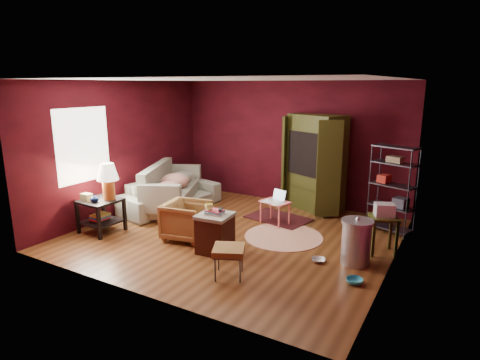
{
  "coord_description": "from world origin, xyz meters",
  "views": [
    {
      "loc": [
        3.57,
        -6.03,
        2.72
      ],
      "look_at": [
        0.0,
        0.2,
        1.0
      ],
      "focal_mm": 30.0,
      "sensor_mm": 36.0,
      "label": 1
    }
  ],
  "objects_px": {
    "sofa": "(171,190)",
    "armchair": "(187,219)",
    "laptop_desk": "(275,204)",
    "wire_shelving": "(393,186)",
    "side_table": "(104,191)",
    "tv_armoire": "(315,161)",
    "hamper": "(215,232)"
  },
  "relations": [
    {
      "from": "side_table",
      "to": "wire_shelving",
      "type": "relative_size",
      "value": 0.8
    },
    {
      "from": "sofa",
      "to": "laptop_desk",
      "type": "relative_size",
      "value": 3.36
    },
    {
      "from": "sofa",
      "to": "hamper",
      "type": "distance_m",
      "value": 2.59
    },
    {
      "from": "side_table",
      "to": "tv_armoire",
      "type": "bearing_deg",
      "value": 48.79
    },
    {
      "from": "hamper",
      "to": "wire_shelving",
      "type": "xyz_separation_m",
      "value": [
        2.35,
        2.41,
        0.56
      ]
    },
    {
      "from": "hamper",
      "to": "wire_shelving",
      "type": "height_order",
      "value": "wire_shelving"
    },
    {
      "from": "sofa",
      "to": "tv_armoire",
      "type": "xyz_separation_m",
      "value": [
        2.73,
        1.61,
        0.64
      ]
    },
    {
      "from": "side_table",
      "to": "sofa",
      "type": "bearing_deg",
      "value": 84.53
    },
    {
      "from": "sofa",
      "to": "tv_armoire",
      "type": "relative_size",
      "value": 1.09
    },
    {
      "from": "sofa",
      "to": "side_table",
      "type": "bearing_deg",
      "value": -173.48
    },
    {
      "from": "tv_armoire",
      "to": "wire_shelving",
      "type": "bearing_deg",
      "value": 4.22
    },
    {
      "from": "hamper",
      "to": "laptop_desk",
      "type": "relative_size",
      "value": 1.1
    },
    {
      "from": "armchair",
      "to": "tv_armoire",
      "type": "distance_m",
      "value": 3.23
    },
    {
      "from": "wire_shelving",
      "to": "laptop_desk",
      "type": "bearing_deg",
      "value": -142.16
    },
    {
      "from": "side_table",
      "to": "laptop_desk",
      "type": "xyz_separation_m",
      "value": [
        2.59,
        1.96,
        -0.36
      ]
    },
    {
      "from": "sofa",
      "to": "side_table",
      "type": "relative_size",
      "value": 1.74
    },
    {
      "from": "armchair",
      "to": "wire_shelving",
      "type": "distance_m",
      "value": 3.84
    },
    {
      "from": "armchair",
      "to": "side_table",
      "type": "distance_m",
      "value": 1.65
    },
    {
      "from": "laptop_desk",
      "to": "wire_shelving",
      "type": "xyz_separation_m",
      "value": [
        2.06,
        0.68,
        0.48
      ]
    },
    {
      "from": "hamper",
      "to": "armchair",
      "type": "bearing_deg",
      "value": 162.62
    },
    {
      "from": "sofa",
      "to": "armchair",
      "type": "bearing_deg",
      "value": -119.86
    },
    {
      "from": "side_table",
      "to": "armchair",
      "type": "bearing_deg",
      "value": 16.96
    },
    {
      "from": "side_table",
      "to": "tv_armoire",
      "type": "xyz_separation_m",
      "value": [
        2.89,
        3.3,
        0.3
      ]
    },
    {
      "from": "armchair",
      "to": "side_table",
      "type": "height_order",
      "value": "side_table"
    },
    {
      "from": "sofa",
      "to": "armchair",
      "type": "height_order",
      "value": "sofa"
    },
    {
      "from": "tv_armoire",
      "to": "laptop_desk",
      "type": "bearing_deg",
      "value": -77.95
    },
    {
      "from": "hamper",
      "to": "tv_armoire",
      "type": "bearing_deg",
      "value": 79.09
    },
    {
      "from": "armchair",
      "to": "side_table",
      "type": "bearing_deg",
      "value": 96.93
    },
    {
      "from": "hamper",
      "to": "wire_shelving",
      "type": "relative_size",
      "value": 0.46
    },
    {
      "from": "side_table",
      "to": "hamper",
      "type": "relative_size",
      "value": 1.75
    },
    {
      "from": "armchair",
      "to": "side_table",
      "type": "relative_size",
      "value": 0.57
    },
    {
      "from": "side_table",
      "to": "hamper",
      "type": "height_order",
      "value": "side_table"
    }
  ]
}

